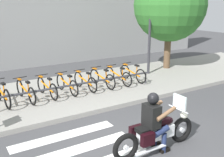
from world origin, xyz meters
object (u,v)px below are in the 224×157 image
object	(u,v)px
rider	(154,118)
bicycle_1	(26,91)
bicycle_2	(47,87)
street_lamp	(150,14)
tree_near_rack	(170,5)
bicycle_6	(118,76)
bicycle_5	(102,78)
bicycle_4	(85,81)
motorcycle	(156,132)
bicycle_0	(2,94)
bicycle_3	(67,84)
bicycle_7	(133,73)
bike_rack	(83,84)

from	to	relation	value
rider	bicycle_1	xyz separation A→B (m)	(-1.68, 4.55, -0.34)
bicycle_2	street_lamp	size ratio (longest dim) A/B	0.34
tree_near_rack	bicycle_6	bearing A→B (deg)	-164.10
bicycle_5	bicycle_6	distance (m)	0.74
bicycle_4	tree_near_rack	distance (m)	5.88
bicycle_6	motorcycle	bearing A→B (deg)	-112.97
bicycle_1	bicycle_5	world-z (taller)	bicycle_5
motorcycle	bicycle_5	world-z (taller)	motorcycle
rider	bicycle_0	bearing A→B (deg)	118.04
bicycle_3	street_lamp	world-z (taller)	street_lamp
street_lamp	motorcycle	bearing A→B (deg)	-127.90
rider	bicycle_1	world-z (taller)	rider
motorcycle	bicycle_0	bearing A→B (deg)	118.76
rider	bicycle_3	distance (m)	4.57
bicycle_2	bicycle_0	bearing A→B (deg)	-179.95
bicycle_4	bicycle_7	bearing A→B (deg)	-0.01
rider	bicycle_7	xyz separation A→B (m)	(2.75, 4.55, -0.34)
bicycle_4	bicycle_7	xyz separation A→B (m)	(2.22, -0.00, 0.01)
motorcycle	bicycle_6	bearing A→B (deg)	67.03
bicycle_0	bicycle_5	world-z (taller)	bicycle_0
bicycle_3	bike_rack	world-z (taller)	bicycle_3
bicycle_0	tree_near_rack	bearing A→B (deg)	7.32
motorcycle	bicycle_4	size ratio (longest dim) A/B	1.46
street_lamp	bicycle_7	bearing A→B (deg)	-155.18
bicycle_5	bicycle_6	bearing A→B (deg)	0.04
bicycle_2	bicycle_5	size ratio (longest dim) A/B	0.97
motorcycle	bicycle_4	xyz separation A→B (m)	(0.45, 4.56, 0.02)
bicycle_4	street_lamp	world-z (taller)	street_lamp
rider	bicycle_2	world-z (taller)	rider
bike_rack	bicycle_7	bearing A→B (deg)	12.11
bicycle_5	bike_rack	xyz separation A→B (m)	(-1.11, -0.55, 0.09)
bicycle_4	bike_rack	size ratio (longest dim) A/B	0.27
motorcycle	bicycle_3	world-z (taller)	motorcycle
bicycle_5	rider	bearing A→B (deg)	-105.59
bike_rack	rider	bearing A→B (deg)	-92.33
bicycle_0	bicycle_2	distance (m)	1.48
bicycle_1	bicycle_7	xyz separation A→B (m)	(4.43, -0.00, 0.00)
bicycle_0	bicycle_7	distance (m)	5.17
motorcycle	bicycle_1	xyz separation A→B (m)	(-1.76, 4.56, 0.02)
bicycle_1	bicycle_6	bearing A→B (deg)	0.00
bicycle_3	bicycle_4	distance (m)	0.74
bicycle_3	bike_rack	distance (m)	0.67
bicycle_0	bike_rack	distance (m)	2.64
bicycle_2	bicycle_6	distance (m)	2.95
bicycle_3	bicycle_6	size ratio (longest dim) A/B	0.94
bicycle_7	bicycle_4	bearing A→B (deg)	179.99
bike_rack	tree_near_rack	world-z (taller)	tree_near_rack
bicycle_4	tree_near_rack	size ratio (longest dim) A/B	0.32
motorcycle	bicycle_7	bearing A→B (deg)	59.63
bicycle_1	bike_rack	size ratio (longest dim) A/B	0.29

